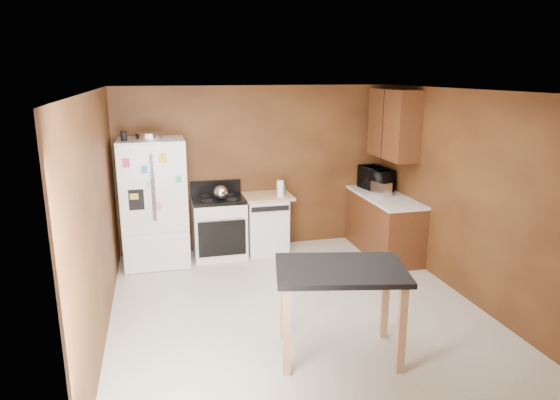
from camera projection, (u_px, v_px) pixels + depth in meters
name	position (u px, v px, depth m)	size (l,w,h in m)	color
floor	(295.00, 307.00, 5.88)	(4.50, 4.50, 0.00)	silver
ceiling	(297.00, 90.00, 5.26)	(4.50, 4.50, 0.00)	white
wall_back	(256.00, 168.00, 7.69)	(4.20, 4.20, 0.00)	brown
wall_front	(384.00, 286.00, 3.46)	(4.20, 4.20, 0.00)	brown
wall_left	(98.00, 218.00, 5.08)	(4.50, 4.50, 0.00)	brown
wall_right	(462.00, 194.00, 6.06)	(4.50, 4.50, 0.00)	brown
roasting_pan	(149.00, 136.00, 6.78)	(0.38, 0.38, 0.09)	silver
pen_cup	(124.00, 136.00, 6.62)	(0.09, 0.09, 0.13)	black
kettle	(221.00, 193.00, 7.18)	(0.21, 0.21, 0.21)	silver
paper_towel	(280.00, 189.00, 7.39)	(0.10, 0.10, 0.24)	white
green_canister	(282.00, 189.00, 7.62)	(0.11, 0.11, 0.12)	#43B066
toaster	(381.00, 189.00, 7.44)	(0.17, 0.28, 0.20)	silver
microwave	(376.00, 179.00, 7.81)	(0.58, 0.39, 0.32)	black
refrigerator	(154.00, 203.00, 7.05)	(0.90, 0.80, 1.80)	white
gas_range	(219.00, 226.00, 7.43)	(0.76, 0.68, 1.10)	white
dishwasher	(266.00, 223.00, 7.62)	(0.78, 0.63, 0.89)	white
right_cabinets	(387.00, 194.00, 7.48)	(0.63, 1.58, 2.45)	#5F2D1A
island	(340.00, 281.00, 4.71)	(1.36, 1.05, 0.91)	black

